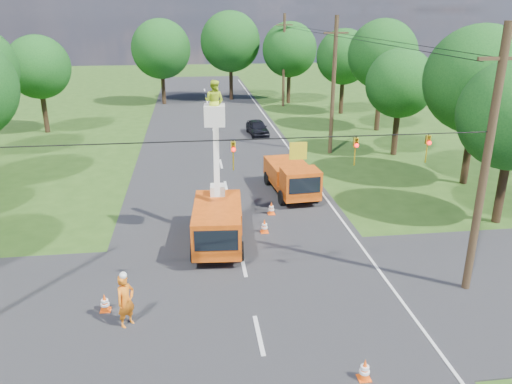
{
  "coord_description": "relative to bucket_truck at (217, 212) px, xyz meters",
  "views": [
    {
      "loc": [
        -1.92,
        -13.95,
        10.32
      ],
      "look_at": [
        0.81,
        6.98,
        2.6
      ],
      "focal_mm": 35.0,
      "sensor_mm": 36.0,
      "label": 1
    }
  ],
  "objects": [
    {
      "name": "traffic_cone_2",
      "position": [
        2.34,
        0.96,
        -1.29
      ],
      "size": [
        0.38,
        0.38,
        0.71
      ],
      "color": "#FD520D",
      "rests_on": "ground"
    },
    {
      "name": "traffic_cone_3",
      "position": [
        3.04,
        3.23,
        -1.29
      ],
      "size": [
        0.38,
        0.38,
        0.71
      ],
      "color": "#FD520D",
      "rests_on": "ground"
    },
    {
      "name": "road_main",
      "position": [
        0.95,
        12.79,
        -1.65
      ],
      "size": [
        12.0,
        100.0,
        0.06
      ],
      "primitive_type": "cube",
      "color": "black",
      "rests_on": "ground"
    },
    {
      "name": "ground",
      "position": [
        0.95,
        12.79,
        -1.65
      ],
      "size": [
        140.0,
        140.0,
        0.0
      ],
      "primitive_type": "plane",
      "color": "#284A16",
      "rests_on": "ground"
    },
    {
      "name": "ground_worker",
      "position": [
        -3.48,
        -6.01,
        -0.67
      ],
      "size": [
        0.83,
        0.84,
        1.95
      ],
      "primitive_type": "imported",
      "rotation": [
        0.0,
        0.0,
        0.81
      ],
      "color": "orange",
      "rests_on": "ground"
    },
    {
      "name": "traffic_cone_4",
      "position": [
        -4.39,
        -5.02,
        -1.29
      ],
      "size": [
        0.38,
        0.38,
        0.71
      ],
      "color": "#FD520D",
      "rests_on": "ground"
    },
    {
      "name": "second_truck",
      "position": [
        4.71,
        6.13,
        -0.56
      ],
      "size": [
        2.58,
        5.71,
        2.08
      ],
      "rotation": [
        0.0,
        0.0,
        0.08
      ],
      "color": "#E1540F",
      "rests_on": "ground"
    },
    {
      "name": "road_cross",
      "position": [
        0.95,
        -5.21,
        -1.65
      ],
      "size": [
        56.0,
        10.0,
        0.07
      ],
      "primitive_type": "cube",
      "color": "black",
      "rests_on": "ground"
    },
    {
      "name": "pole_right_near",
      "position": [
        9.45,
        -5.21,
        3.46
      ],
      "size": [
        1.8,
        0.3,
        10.0
      ],
      "color": "#4C3823",
      "rests_on": "ground"
    },
    {
      "name": "pole_right_mid",
      "position": [
        9.45,
        14.79,
        3.46
      ],
      "size": [
        1.8,
        0.3,
        10.0
      ],
      "color": "#4C3823",
      "rests_on": "ground"
    },
    {
      "name": "tree_right_c",
      "position": [
        14.15,
        13.79,
        3.67
      ],
      "size": [
        5.0,
        5.0,
        7.83
      ],
      "color": "#382616",
      "rests_on": "ground"
    },
    {
      "name": "traffic_cone_7",
      "position": [
        5.66,
        10.43,
        -1.29
      ],
      "size": [
        0.38,
        0.38,
        0.71
      ],
      "color": "#FD520D",
      "rests_on": "ground"
    },
    {
      "name": "tree_right_e",
      "position": [
        14.75,
        29.79,
        4.17
      ],
      "size": [
        5.6,
        5.6,
        8.63
      ],
      "color": "#382616",
      "rests_on": "ground"
    },
    {
      "name": "tree_far_b",
      "position": [
        3.95,
        39.79,
        5.16
      ],
      "size": [
        7.0,
        7.0,
        10.32
      ],
      "color": "#382616",
      "rests_on": "ground"
    },
    {
      "name": "tree_right_b",
      "position": [
        15.95,
        6.79,
        4.79
      ],
      "size": [
        6.4,
        6.4,
        9.65
      ],
      "color": "#382616",
      "rests_on": "ground"
    },
    {
      "name": "pole_right_far",
      "position": [
        9.45,
        34.79,
        3.46
      ],
      "size": [
        1.8,
        0.3,
        10.0
      ],
      "color": "#4C3823",
      "rests_on": "ground"
    },
    {
      "name": "tree_right_d",
      "position": [
        15.75,
        21.79,
        5.03
      ],
      "size": [
        6.0,
        6.0,
        9.7
      ],
      "color": "#382616",
      "rests_on": "ground"
    },
    {
      "name": "distant_car",
      "position": [
        4.7,
        21.29,
        -0.99
      ],
      "size": [
        1.87,
        3.96,
        1.31
      ],
      "primitive_type": "imported",
      "rotation": [
        0.0,
        0.0,
        0.09
      ],
      "color": "black",
      "rests_on": "ground"
    },
    {
      "name": "traffic_cone_1",
      "position": [
        3.76,
        -9.69,
        -1.29
      ],
      "size": [
        0.38,
        0.38,
        0.71
      ],
      "color": "#FD520D",
      "rests_on": "ground"
    },
    {
      "name": "tree_far_a",
      "position": [
        -4.05,
        37.79,
        4.54
      ],
      "size": [
        6.6,
        6.6,
        9.5
      ],
      "color": "#382616",
      "rests_on": "ground"
    },
    {
      "name": "bucket_truck",
      "position": [
        0.0,
        0.0,
        0.0
      ],
      "size": [
        2.61,
        5.84,
        7.53
      ],
      "rotation": [
        0.0,
        0.0,
        -0.07
      ],
      "color": "#E1540F",
      "rests_on": "ground"
    },
    {
      "name": "edge_line",
      "position": [
        6.55,
        12.79,
        -1.65
      ],
      "size": [
        0.12,
        90.0,
        0.02
      ],
      "primitive_type": "cube",
      "color": "silver",
      "rests_on": "ground"
    },
    {
      "name": "tree_left_f",
      "position": [
        -13.85,
        24.79,
        4.04
      ],
      "size": [
        5.4,
        5.4,
        8.4
      ],
      "color": "#382616",
      "rests_on": "ground"
    },
    {
      "name": "signal_span",
      "position": [
        3.17,
        -5.22,
        4.23
      ],
      "size": [
        18.0,
        0.29,
        1.07
      ],
      "color": "black",
      "rests_on": "ground"
    },
    {
      "name": "tree_far_c",
      "position": [
        10.45,
        36.79,
        4.42
      ],
      "size": [
        6.2,
        6.2,
        9.18
      ],
      "color": "#382616",
      "rests_on": "ground"
    }
  ]
}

